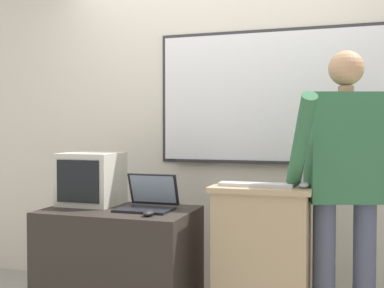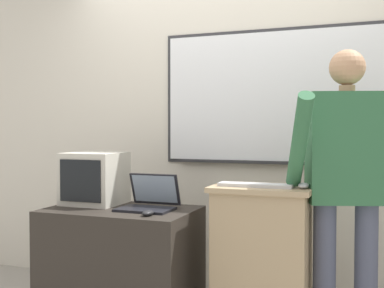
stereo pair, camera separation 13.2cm
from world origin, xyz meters
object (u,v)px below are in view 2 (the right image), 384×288
computer_mouse_by_laptop (148,213)px  computer_mouse_by_keyboard (303,186)px  person_presenter (346,176)px  laptop (150,200)px  wireless_keyboard (256,185)px  side_desk (121,267)px  crt_monitor (94,178)px  lectern_podium (262,264)px

computer_mouse_by_laptop → computer_mouse_by_keyboard: (0.88, 0.20, 0.18)m
person_presenter → laptop: bearing=166.5°
person_presenter → wireless_keyboard: 0.52m
side_desk → person_presenter: 1.52m
side_desk → crt_monitor: bearing=157.9°
wireless_keyboard → computer_mouse_by_laptop: 0.65m
wireless_keyboard → computer_mouse_by_keyboard: 0.27m
side_desk → wireless_keyboard: 1.04m
laptop → crt_monitor: bearing=172.9°
lectern_podium → laptop: (-0.73, -0.02, 0.35)m
person_presenter → computer_mouse_by_keyboard: 0.26m
wireless_keyboard → computer_mouse_by_laptop: size_ratio=4.33×
computer_mouse_by_keyboard → side_desk: bearing=-178.6°
person_presenter → computer_mouse_by_keyboard: bearing=-170.5°
laptop → wireless_keyboard: bearing=-2.5°
lectern_podium → crt_monitor: bearing=178.3°
computer_mouse_by_laptop → lectern_podium: bearing=21.2°
lectern_podium → computer_mouse_by_laptop: 0.74m
side_desk → computer_mouse_by_laptop: computer_mouse_by_laptop is taller
lectern_podium → side_desk: size_ratio=0.98×
person_presenter → computer_mouse_by_laptop: size_ratio=17.23×
laptop → computer_mouse_by_laptop: size_ratio=3.43×
laptop → person_presenter: bearing=4.5°
lectern_podium → person_presenter: (0.47, 0.08, 0.53)m
laptop → computer_mouse_by_keyboard: laptop is taller
side_desk → wireless_keyboard: bearing=1.3°
wireless_keyboard → computer_mouse_by_keyboard: bearing=1.8°
person_presenter → computer_mouse_by_keyboard: (-0.22, -0.12, -0.05)m
wireless_keyboard → lectern_podium: bearing=59.6°
side_desk → computer_mouse_by_laptop: (0.28, -0.17, 0.40)m
laptop → computer_mouse_by_keyboard: (0.97, -0.02, 0.13)m
wireless_keyboard → side_desk: bearing=-178.7°
side_desk → crt_monitor: (-0.26, 0.11, 0.55)m
person_presenter → lectern_podium: bearing=171.0°
lectern_podium → crt_monitor: crt_monitor is taller
wireless_keyboard → computer_mouse_by_laptop: bearing=-162.1°
crt_monitor → side_desk: bearing=-22.1°
lectern_podium → side_desk: 0.92m
side_desk → person_presenter: (1.38, 0.15, 0.62)m
computer_mouse_by_keyboard → wireless_keyboard: bearing=-178.2°
side_desk → person_presenter: bearing=6.0°
person_presenter → crt_monitor: bearing=163.3°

